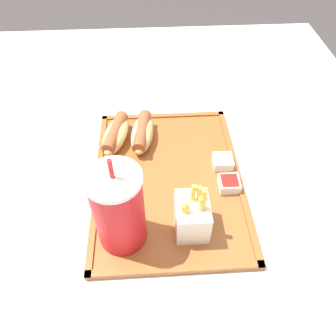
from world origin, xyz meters
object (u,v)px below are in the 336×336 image
Objects in this scene: soda_cup at (119,209)px; hot_dog_near at (142,133)px; fries_carton at (192,216)px; hot_dog_far at (116,134)px; sauce_cup_mayo at (223,161)px; sauce_cup_ketchup at (229,183)px.

soda_cup reaches higher than hot_dog_near.
fries_carton is at bearing -160.11° from hot_dog_near.
soda_cup is at bearing -174.58° from hot_dog_far.
hot_dog_near is at bearing 19.89° from fries_carton.
hot_dog_far is 0.06m from hot_dog_near.
sauce_cup_mayo is at bearing -117.46° from hot_dog_near.
sauce_cup_ketchup is (0.09, -0.08, -0.03)m from fries_carton.
hot_dog_far reaches higher than sauce_cup_mayo.
soda_cup is 4.83× the size of sauce_cup_ketchup.
fries_carton is at bearing -85.78° from soda_cup.
fries_carton is (-0.23, -0.14, 0.02)m from hot_dog_far.
sauce_cup_mayo is at bearing 2.17° from sauce_cup_ketchup.
hot_dog_far is 1.02× the size of hot_dog_near.
hot_dog_near reaches higher than sauce_cup_ketchup.
sauce_cup_ketchup is (-0.15, -0.23, -0.01)m from hot_dog_far.
hot_dog_near is at bearing 49.10° from sauce_cup_ketchup.
hot_dog_far and hot_dog_near have the same top height.
soda_cup is 0.25m from hot_dog_near.
hot_dog_far is 3.28× the size of sauce_cup_ketchup.
hot_dog_near is 3.22× the size of sauce_cup_ketchup.
sauce_cup_ketchup is (0.10, -0.20, -0.07)m from soda_cup.
sauce_cup_ketchup is at bearing -177.83° from sauce_cup_mayo.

